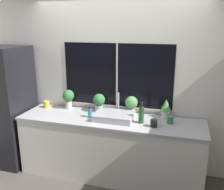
# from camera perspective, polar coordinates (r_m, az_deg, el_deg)

# --- Properties ---
(ground_plane) EXTENTS (14.00, 14.00, 0.00)m
(ground_plane) POSITION_cam_1_polar(r_m,az_deg,el_deg) (3.67, -2.01, -20.38)
(ground_plane) COLOR #4C4742
(wall_back) EXTENTS (8.00, 0.09, 2.70)m
(wall_back) POSITION_cam_1_polar(r_m,az_deg,el_deg) (3.75, 1.28, 3.25)
(wall_back) COLOR silver
(wall_back) RESTS_ON ground_plane
(wall_left) EXTENTS (0.06, 7.00, 2.70)m
(wall_left) POSITION_cam_1_polar(r_m,az_deg,el_deg) (5.51, -21.34, 6.21)
(wall_left) COLOR silver
(wall_left) RESTS_ON ground_plane
(counter) EXTENTS (2.61, 0.68, 0.89)m
(counter) POSITION_cam_1_polar(r_m,az_deg,el_deg) (3.70, -0.45, -11.89)
(counter) COLOR white
(counter) RESTS_ON ground_plane
(refrigerator) EXTENTS (0.75, 0.73, 1.86)m
(refrigerator) POSITION_cam_1_polar(r_m,az_deg,el_deg) (4.28, -23.35, -2.32)
(refrigerator) COLOR black
(refrigerator) RESTS_ON ground_plane
(sink) EXTENTS (0.54, 0.45, 0.33)m
(sink) POSITION_cam_1_polar(r_m,az_deg,el_deg) (3.48, 0.48, -4.84)
(sink) COLOR #ADADB2
(sink) RESTS_ON counter
(potted_plant_far_left) EXTENTS (0.18, 0.18, 0.30)m
(potted_plant_far_left) POSITION_cam_1_polar(r_m,az_deg,el_deg) (3.95, -9.93, -0.47)
(potted_plant_far_left) COLOR silver
(potted_plant_far_left) RESTS_ON counter
(potted_plant_center_left) EXTENTS (0.18, 0.18, 0.27)m
(potted_plant_center_left) POSITION_cam_1_polar(r_m,az_deg,el_deg) (3.77, -2.98, -1.45)
(potted_plant_center_left) COLOR silver
(potted_plant_center_left) RESTS_ON counter
(potted_plant_center_right) EXTENTS (0.18, 0.18, 0.28)m
(potted_plant_center_right) POSITION_cam_1_polar(r_m,az_deg,el_deg) (3.64, 4.45, -1.94)
(potted_plant_center_right) COLOR silver
(potted_plant_center_right) RESTS_ON counter
(potted_plant_far_right) EXTENTS (0.14, 0.14, 0.27)m
(potted_plant_far_right) POSITION_cam_1_polar(r_m,az_deg,el_deg) (3.58, 12.21, -2.88)
(potted_plant_far_right) COLOR silver
(potted_plant_far_right) RESTS_ON counter
(soap_bottle) EXTENTS (0.06, 0.06, 0.16)m
(soap_bottle) POSITION_cam_1_polar(r_m,az_deg,el_deg) (3.57, -5.05, -4.08)
(soap_bottle) COLOR teal
(soap_bottle) RESTS_ON counter
(bottle_tall) EXTENTS (0.07, 0.07, 0.29)m
(bottle_tall) POSITION_cam_1_polar(r_m,az_deg,el_deg) (3.35, 6.70, -4.43)
(bottle_tall) COLOR #235128
(bottle_tall) RESTS_ON counter
(mug_green) EXTENTS (0.09, 0.09, 0.10)m
(mug_green) POSITION_cam_1_polar(r_m,az_deg,el_deg) (3.43, 13.12, -5.53)
(mug_green) COLOR #38844C
(mug_green) RESTS_ON counter
(mug_yellow) EXTENTS (0.09, 0.09, 0.10)m
(mug_yellow) POSITION_cam_1_polar(r_m,az_deg,el_deg) (4.10, -14.74, -2.09)
(mug_yellow) COLOR gold
(mug_yellow) RESTS_ON counter
(mug_black) EXTENTS (0.09, 0.09, 0.10)m
(mug_black) POSITION_cam_1_polar(r_m,az_deg,el_deg) (3.28, 9.53, -6.35)
(mug_black) COLOR black
(mug_black) RESTS_ON counter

